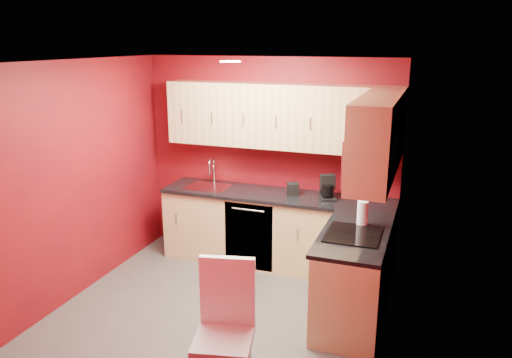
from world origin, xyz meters
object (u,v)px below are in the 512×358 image
Objects in this scene: microwave at (371,159)px; dining_chair at (223,333)px; paper_towel at (363,213)px; coffee_maker at (328,188)px; sink at (208,184)px; napkin_holder at (293,189)px.

microwave reaches higher than dining_chair.
paper_towel reaches higher than dining_chair.
sink is at bearing 155.95° from coffee_maker.
coffee_maker is at bearing 70.53° from dining_chair.
paper_towel is 0.23× the size of dining_chair.
microwave is 1.98m from dining_chair.
coffee_maker is 1.98× the size of napkin_holder.
coffee_maker is (-0.57, 1.00, -0.61)m from microwave.
coffee_maker is 0.26× the size of dining_chair.
paper_towel reaches higher than napkin_holder.
microwave is 2.72× the size of coffee_maker.
napkin_holder is at bearing 151.45° from coffee_maker.
coffee_maker is 1.13× the size of paper_towel.
dining_chair is (-0.85, -1.40, -1.12)m from microwave.
napkin_holder is at bearing 141.09° from paper_towel.
sink is 3.67× the size of napkin_holder.
dining_chair is at bearing -86.41° from napkin_holder.
paper_towel is at bearing -38.91° from napkin_holder.
sink is 1.09m from napkin_holder.
dining_chair is at bearing -121.27° from microwave.
sink is 2.10× the size of paper_towel.
napkin_holder is (1.09, 0.03, 0.04)m from sink.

